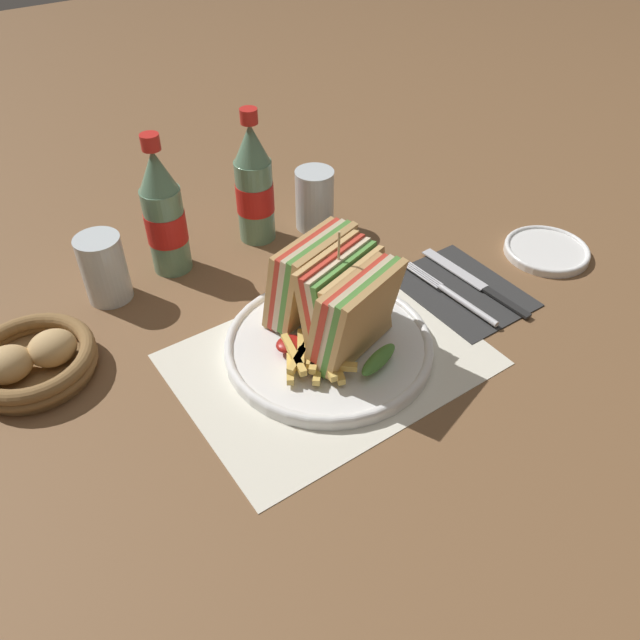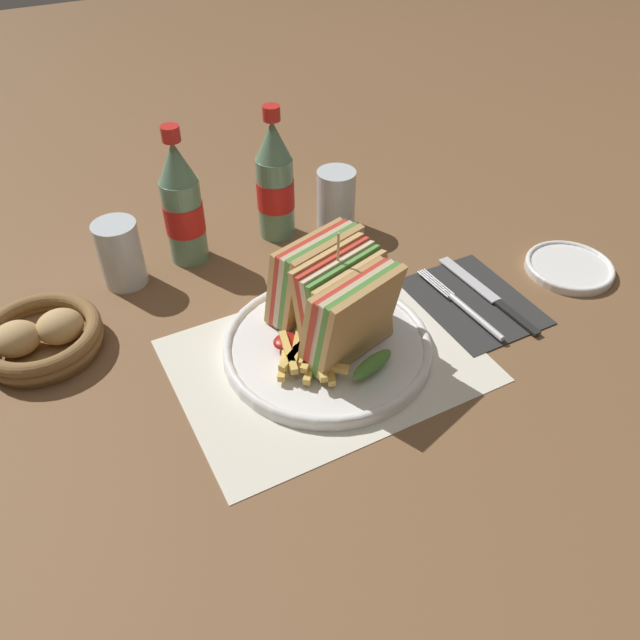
{
  "view_description": "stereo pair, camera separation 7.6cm",
  "coord_description": "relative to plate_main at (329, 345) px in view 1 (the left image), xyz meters",
  "views": [
    {
      "loc": [
        -0.35,
        -0.46,
        0.58
      ],
      "look_at": [
        0.01,
        0.05,
        0.04
      ],
      "focal_mm": 35.0,
      "sensor_mm": 36.0,
      "label": 1
    },
    {
      "loc": [
        -0.28,
        -0.5,
        0.58
      ],
      "look_at": [
        0.01,
        0.05,
        0.04
      ],
      "focal_mm": 35.0,
      "sensor_mm": 36.0,
      "label": 2
    }
  ],
  "objects": [
    {
      "name": "ground_plane",
      "position": [
        -0.01,
        -0.03,
        -0.01
      ],
      "size": [
        4.0,
        4.0,
        0.0
      ],
      "primitive_type": "plane",
      "color": "brown"
    },
    {
      "name": "placemat",
      "position": [
        -0.01,
        -0.02,
        -0.01
      ],
      "size": [
        0.39,
        0.29,
        0.0
      ],
      "color": "silver",
      "rests_on": "ground_plane"
    },
    {
      "name": "plate_main",
      "position": [
        0.0,
        0.0,
        0.0
      ],
      "size": [
        0.28,
        0.28,
        0.02
      ],
      "color": "white",
      "rests_on": "ground_plane"
    },
    {
      "name": "club_sandwich",
      "position": [
        0.01,
        0.01,
        0.07
      ],
      "size": [
        0.15,
        0.21,
        0.17
      ],
      "color": "tan",
      "rests_on": "plate_main"
    },
    {
      "name": "fries_pile",
      "position": [
        -0.05,
        -0.03,
        0.02
      ],
      "size": [
        0.08,
        0.11,
        0.02
      ],
      "color": "#E0B756",
      "rests_on": "plate_main"
    },
    {
      "name": "ketchup_blob",
      "position": [
        -0.05,
        0.02,
        0.02
      ],
      "size": [
        0.04,
        0.03,
        0.01
      ],
      "color": "maroon",
      "rests_on": "plate_main"
    },
    {
      "name": "napkin",
      "position": [
        0.24,
        -0.01,
        -0.01
      ],
      "size": [
        0.15,
        0.19,
        0.0
      ],
      "color": "#2D2D2D",
      "rests_on": "ground_plane"
    },
    {
      "name": "fork",
      "position": [
        0.21,
        -0.03,
        -0.0
      ],
      "size": [
        0.02,
        0.18,
        0.01
      ],
      "rotation": [
        0.0,
        0.0,
        0.04
      ],
      "color": "silver",
      "rests_on": "napkin"
    },
    {
      "name": "knife",
      "position": [
        0.27,
        -0.01,
        -0.0
      ],
      "size": [
        0.02,
        0.21,
        0.0
      ],
      "rotation": [
        0.0,
        0.0,
        0.04
      ],
      "color": "black",
      "rests_on": "napkin"
    },
    {
      "name": "coke_bottle_near",
      "position": [
        -0.09,
        0.3,
        0.08
      ],
      "size": [
        0.06,
        0.06,
        0.22
      ],
      "color": "slate",
      "rests_on": "ground_plane"
    },
    {
      "name": "coke_bottle_far",
      "position": [
        0.06,
        0.3,
        0.08
      ],
      "size": [
        0.06,
        0.06,
        0.22
      ],
      "color": "slate",
      "rests_on": "ground_plane"
    },
    {
      "name": "glass_near",
      "position": [
        0.16,
        0.27,
        0.03
      ],
      "size": [
        0.06,
        0.06,
        0.1
      ],
      "color": "silver",
      "rests_on": "ground_plane"
    },
    {
      "name": "glass_far",
      "position": [
        -0.2,
        0.28,
        0.04
      ],
      "size": [
        0.06,
        0.06,
        0.1
      ],
      "color": "silver",
      "rests_on": "ground_plane"
    },
    {
      "name": "bread_basket",
      "position": [
        -0.34,
        0.18,
        0.01
      ],
      "size": [
        0.16,
        0.16,
        0.06
      ],
      "color": "olive",
      "rests_on": "ground_plane"
    },
    {
      "name": "side_saucer",
      "position": [
        0.42,
        -0.02,
        -0.0
      ],
      "size": [
        0.13,
        0.13,
        0.01
      ],
      "color": "white",
      "rests_on": "ground_plane"
    }
  ]
}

